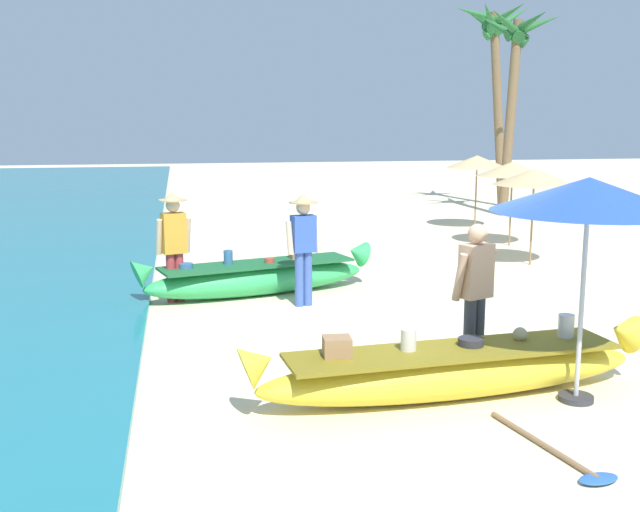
% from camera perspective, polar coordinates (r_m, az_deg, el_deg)
% --- Properties ---
extents(ground_plane, '(80.00, 80.00, 0.00)m').
position_cam_1_polar(ground_plane, '(9.54, 11.51, -7.54)').
color(ground_plane, beige).
extents(boat_yellow_foreground, '(4.55, 1.10, 0.81)m').
position_cam_1_polar(boat_yellow_foreground, '(8.16, 9.88, -8.43)').
color(boat_yellow_foreground, yellow).
rests_on(boat_yellow_foreground, ground).
extents(boat_green_midground, '(4.10, 1.74, 0.83)m').
position_cam_1_polar(boat_green_midground, '(12.58, -4.67, -1.57)').
color(boat_green_midground, '#38B760').
rests_on(boat_green_midground, ground).
extents(person_vendor_hatted, '(0.58, 0.44, 1.75)m').
position_cam_1_polar(person_vendor_hatted, '(11.68, -1.26, 1.09)').
color(person_vendor_hatted, '#3D5BA8').
rests_on(person_vendor_hatted, ground).
extents(person_tourist_customer, '(0.59, 0.40, 1.72)m').
position_cam_1_polar(person_tourist_customer, '(8.83, 11.57, -2.44)').
color(person_tourist_customer, '#333842').
rests_on(person_tourist_customer, ground).
extents(person_vendor_assistant, '(0.59, 0.44, 1.75)m').
position_cam_1_polar(person_vendor_assistant, '(12.17, -10.90, 1.25)').
color(person_vendor_assistant, '#B2383D').
rests_on(person_vendor_assistant, ground).
extents(patio_umbrella_large, '(1.93, 1.93, 2.32)m').
position_cam_1_polar(patio_umbrella_large, '(7.99, 19.50, 4.25)').
color(patio_umbrella_large, '#B7B7BC').
rests_on(patio_umbrella_large, ground).
extents(parasol_row_0, '(1.60, 1.60, 1.91)m').
position_cam_1_polar(parasol_row_0, '(15.46, 15.77, 5.73)').
color(parasol_row_0, '#8E6B47').
rests_on(parasol_row_0, ground).
extents(parasol_row_1, '(1.60, 1.60, 1.91)m').
position_cam_1_polar(parasol_row_1, '(17.70, 14.24, 6.35)').
color(parasol_row_1, '#8E6B47').
rests_on(parasol_row_1, ground).
extents(parasol_row_2, '(1.60, 1.60, 1.91)m').
position_cam_1_polar(parasol_row_2, '(20.32, 11.70, 6.94)').
color(parasol_row_2, '#8E6B47').
rests_on(parasol_row_2, ground).
extents(palm_tree_tall_inland, '(2.61, 2.26, 5.95)m').
position_cam_1_polar(palm_tree_tall_inland, '(23.34, 14.44, 14.42)').
color(palm_tree_tall_inland, brown).
rests_on(palm_tree_tall_inland, ground).
extents(palm_tree_leaning_seaward, '(2.58, 2.48, 6.46)m').
position_cam_1_polar(palm_tree_leaning_seaward, '(25.63, 12.95, 15.18)').
color(palm_tree_leaning_seaward, brown).
rests_on(palm_tree_leaning_seaward, ground).
extents(paddle, '(0.51, 1.58, 0.05)m').
position_cam_1_polar(paddle, '(7.09, 17.61, -14.07)').
color(paddle, '#8E6B47').
rests_on(paddle, ground).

